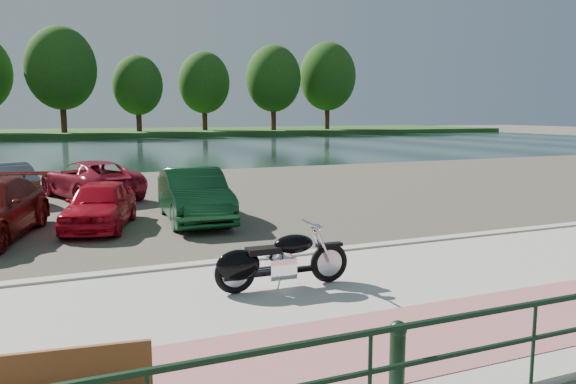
% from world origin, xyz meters
% --- Properties ---
extents(ground, '(200.00, 200.00, 0.00)m').
position_xyz_m(ground, '(0.00, 0.00, 0.00)').
color(ground, '#595447').
rests_on(ground, ground).
extents(promenade, '(60.00, 6.00, 0.10)m').
position_xyz_m(promenade, '(0.00, -1.00, 0.05)').
color(promenade, '#BBB8B0').
rests_on(promenade, ground).
extents(pink_path, '(60.00, 2.00, 0.01)m').
position_xyz_m(pink_path, '(0.00, -2.50, 0.10)').
color(pink_path, '#AB6066').
rests_on(pink_path, promenade).
extents(kerb, '(60.00, 0.30, 0.14)m').
position_xyz_m(kerb, '(0.00, 2.00, 0.07)').
color(kerb, '#BBB8B0').
rests_on(kerb, ground).
extents(parking_lot, '(60.00, 18.00, 0.04)m').
position_xyz_m(parking_lot, '(0.00, 11.00, 0.02)').
color(parking_lot, '#413E35').
rests_on(parking_lot, ground).
extents(river, '(120.00, 40.00, 0.00)m').
position_xyz_m(river, '(0.00, 40.00, 0.00)').
color(river, '#172A29').
rests_on(river, ground).
extents(far_bank, '(120.00, 24.00, 0.60)m').
position_xyz_m(far_bank, '(0.00, 72.00, 0.30)').
color(far_bank, '#204A1A').
rests_on(far_bank, ground).
extents(railing, '(24.04, 0.05, 0.90)m').
position_xyz_m(railing, '(0.00, -4.00, 0.79)').
color(railing, black).
rests_on(railing, promenade).
extents(bollards, '(10.68, 0.18, 0.81)m').
position_xyz_m(bollards, '(-1.67, -3.70, 0.54)').
color(bollards, black).
rests_on(bollards, promenade).
extents(far_trees, '(70.25, 10.68, 12.52)m').
position_xyz_m(far_trees, '(4.36, 65.79, 7.49)').
color(far_trees, '#381E14').
rests_on(far_trees, far_bank).
extents(motorcycle, '(2.33, 0.75, 1.05)m').
position_xyz_m(motorcycle, '(-1.39, 0.08, 0.56)').
color(motorcycle, black).
rests_on(motorcycle, promenade).
extents(car_4, '(2.40, 3.84, 1.22)m').
position_xyz_m(car_4, '(-3.52, 6.64, 0.65)').
color(car_4, red).
rests_on(car_4, parking_lot).
extents(car_5, '(1.80, 4.43, 1.43)m').
position_xyz_m(car_5, '(-1.09, 6.63, 0.75)').
color(car_5, '#113F1F').
rests_on(car_5, parking_lot).
extents(car_9, '(2.47, 4.22, 1.31)m').
position_xyz_m(car_9, '(-6.15, 12.35, 0.70)').
color(car_9, slate).
rests_on(car_9, parking_lot).
extents(car_10, '(3.58, 5.13, 1.30)m').
position_xyz_m(car_10, '(-3.40, 12.17, 0.69)').
color(car_10, '#A51B31').
rests_on(car_10, parking_lot).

